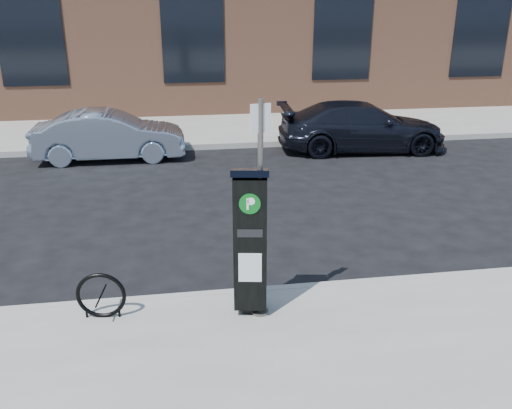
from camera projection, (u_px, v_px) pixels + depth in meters
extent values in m
plane|color=black|center=(242.00, 299.00, 7.30)|extent=(120.00, 120.00, 0.00)
cube|color=gray|center=(193.00, 107.00, 20.22)|extent=(60.00, 12.00, 0.15)
cube|color=#9E9B93|center=(242.00, 295.00, 7.25)|extent=(60.00, 0.12, 0.16)
cube|color=#9E9B93|center=(203.00, 147.00, 14.69)|extent=(60.00, 0.12, 0.16)
cube|color=black|center=(29.00, 28.00, 16.60)|extent=(2.00, 0.06, 3.50)
cube|color=black|center=(192.00, 27.00, 17.32)|extent=(2.00, 0.06, 3.50)
cube|color=black|center=(343.00, 26.00, 18.05)|extent=(2.00, 0.06, 3.50)
cube|color=black|center=(482.00, 25.00, 18.77)|extent=(2.00, 0.06, 3.50)
cube|color=black|center=(251.00, 307.00, 6.74)|extent=(0.23, 0.23, 0.10)
cube|color=black|center=(250.00, 243.00, 6.43)|extent=(0.44, 0.40, 1.66)
cube|color=black|center=(250.00, 173.00, 6.13)|extent=(0.49, 0.45, 0.15)
cylinder|color=#065014|center=(250.00, 204.00, 6.07)|extent=(0.24, 0.06, 0.24)
cube|color=white|center=(250.00, 204.00, 6.07)|extent=(0.09, 0.02, 0.14)
cube|color=silver|center=(250.00, 268.00, 6.36)|extent=(0.27, 0.05, 0.37)
cube|color=black|center=(250.00, 233.00, 6.20)|extent=(0.29, 0.06, 0.10)
cylinder|color=#615A55|center=(260.00, 311.00, 6.70)|extent=(0.21, 0.21, 0.03)
cylinder|color=#615A55|center=(260.00, 214.00, 6.24)|extent=(0.06, 0.06, 2.64)
cube|color=silver|center=(261.00, 118.00, 5.85)|extent=(0.23, 0.07, 0.32)
torus|color=black|center=(101.00, 296.00, 6.51)|extent=(0.60, 0.12, 0.60)
cylinder|color=black|center=(87.00, 313.00, 6.59)|extent=(0.03, 0.03, 0.12)
cylinder|color=black|center=(119.00, 312.00, 6.60)|extent=(0.03, 0.03, 0.12)
imported|color=#8EA0B5|center=(109.00, 136.00, 13.58)|extent=(3.73, 1.31, 1.23)
imported|color=black|center=(362.00, 126.00, 14.43)|extent=(4.56, 2.12, 1.29)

